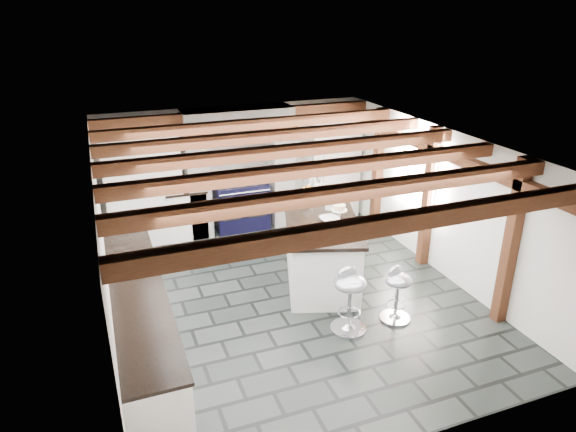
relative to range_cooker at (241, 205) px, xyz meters
name	(u,v)px	position (x,y,z in m)	size (l,w,h in m)	color
ground	(291,295)	(0.00, -2.68, -0.47)	(6.00, 6.00, 0.00)	black
room_shell	(225,201)	(-0.61, -1.26, 0.60)	(6.00, 6.03, 6.00)	silver
range_cooker	(241,205)	(0.00, 0.00, 0.00)	(1.00, 0.63, 0.99)	black
kitchen_island	(320,248)	(0.60, -2.36, 0.05)	(1.67, 2.29, 1.35)	white
bar_stool_near	(397,288)	(1.10, -3.76, 0.02)	(0.49, 0.49, 0.78)	silver
bar_stool_far	(349,293)	(0.39, -3.75, 0.09)	(0.52, 0.52, 0.89)	silver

